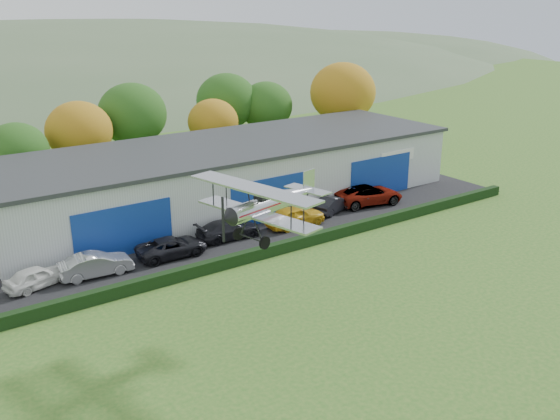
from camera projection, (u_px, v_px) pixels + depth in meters
ground at (440, 372)px, 28.94m from camera, size 300.00×300.00×0.00m
apron at (255, 230)px, 46.85m from camera, size 48.00×9.00×0.05m
hedge at (292, 245)px, 43.00m from camera, size 46.00×0.60×0.80m
hangar at (231, 173)px, 52.49m from camera, size 40.60×12.60×5.30m
tree_belt at (127, 122)px, 59.10m from camera, size 75.70×13.22×10.12m
car_0 at (37, 277)px, 37.24m from camera, size 4.23×2.54×1.35m
car_1 at (96, 264)px, 38.77m from camera, size 4.69×1.91×1.51m
car_2 at (172, 247)px, 41.74m from camera, size 4.97×2.41×1.36m
car_3 at (228, 229)px, 44.86m from camera, size 4.99×2.19×1.43m
car_4 at (295, 216)px, 47.30m from camera, size 4.86×2.03×1.65m
car_5 at (333, 204)px, 50.55m from camera, size 4.38×2.66×1.36m
car_6 at (369, 195)px, 52.47m from camera, size 6.42×3.85×1.67m
biplane at (268, 202)px, 31.14m from camera, size 7.02×7.99×2.97m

